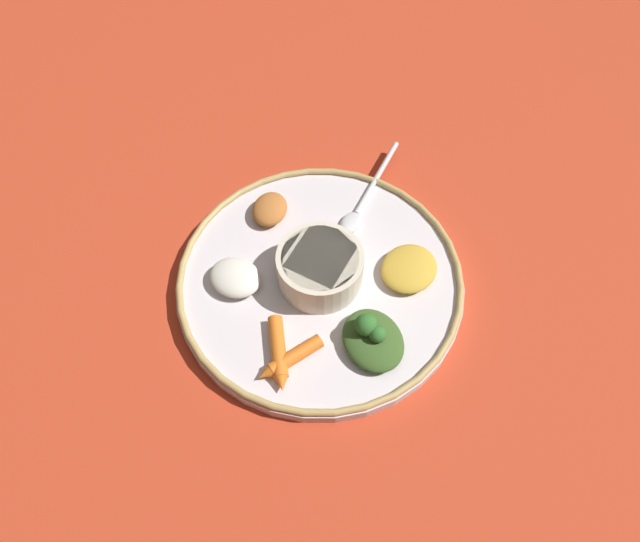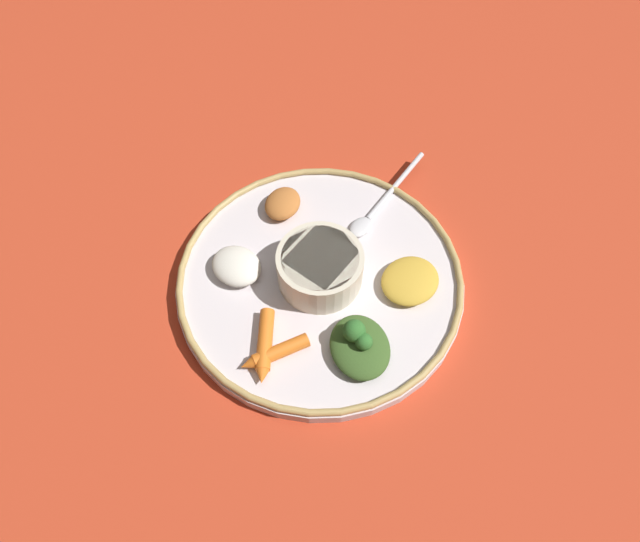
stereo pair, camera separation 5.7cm
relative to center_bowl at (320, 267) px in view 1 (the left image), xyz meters
name	(u,v)px [view 1 (the left image)]	position (x,y,z in m)	size (l,w,h in m)	color
ground_plane	(320,284)	(0.00, 0.00, -0.04)	(2.40, 2.40, 0.00)	#B7381E
platter	(320,281)	(0.00, 0.00, -0.03)	(0.34, 0.34, 0.02)	silver
platter_rim	(320,276)	(0.00, 0.00, -0.02)	(0.34, 0.34, 0.01)	tan
center_bowl	(320,267)	(0.00, 0.00, 0.00)	(0.10, 0.10, 0.04)	beige
spoon	(364,200)	(-0.05, 0.12, -0.02)	(0.08, 0.16, 0.01)	silver
greens_pile	(372,338)	(0.10, -0.01, -0.01)	(0.09, 0.08, 0.04)	#385623
carrot_near_spoon	(278,352)	(0.05, -0.10, -0.02)	(0.08, 0.06, 0.02)	orange
carrot_outer	(291,358)	(0.06, -0.09, -0.02)	(0.02, 0.08, 0.02)	orange
mound_chickpea	(270,209)	(-0.11, 0.01, -0.01)	(0.05, 0.04, 0.02)	#B2662D
mound_lentil_yellow	(409,268)	(0.06, 0.09, -0.01)	(0.07, 0.06, 0.02)	gold
mound_rice_white	(235,278)	(-0.06, -0.08, -0.01)	(0.06, 0.05, 0.02)	silver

